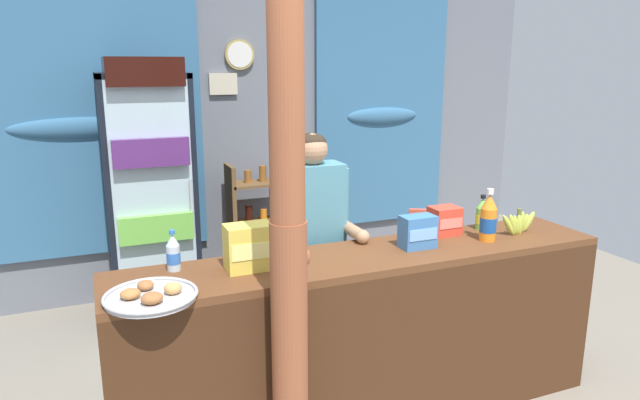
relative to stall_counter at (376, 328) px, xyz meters
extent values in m
plane|color=gray|center=(0.09, 0.78, -0.59)|extent=(7.23, 7.23, 0.00)
cube|color=slate|center=(0.09, 2.44, 0.79)|extent=(5.42, 0.12, 2.76)
cube|color=teal|center=(-1.39, 2.35, 1.02)|extent=(1.90, 0.04, 2.31)
ellipsoid|color=teal|center=(-1.39, 2.33, 0.90)|extent=(1.04, 0.10, 0.16)
cube|color=teal|center=(1.28, 2.35, 1.02)|extent=(1.35, 0.04, 2.31)
ellipsoid|color=teal|center=(1.28, 2.33, 0.90)|extent=(0.74, 0.10, 0.16)
cylinder|color=tan|center=(-0.10, 2.36, 1.46)|extent=(0.25, 0.03, 0.25)
cylinder|color=white|center=(-0.10, 2.35, 1.46)|extent=(0.22, 0.01, 0.22)
cube|color=beige|center=(-0.25, 2.36, 1.22)|extent=(0.24, 0.02, 0.18)
cube|color=brown|center=(0.00, 0.11, 0.37)|extent=(2.77, 0.51, 0.04)
cube|color=#432715|center=(0.00, -0.13, -0.12)|extent=(2.77, 0.04, 0.94)
cube|color=#432715|center=(-1.34, 0.11, -0.12)|extent=(0.08, 0.46, 0.94)
cube|color=#432715|center=(1.34, 0.11, -0.12)|extent=(0.08, 0.46, 0.94)
cylinder|color=#995133|center=(-0.58, -0.25, 0.07)|extent=(0.17, 0.17, 1.31)
cylinder|color=#995133|center=(-0.58, -0.25, 1.38)|extent=(0.15, 0.15, 1.31)
ellipsoid|color=#995133|center=(-0.51, -0.25, 0.55)|extent=(0.06, 0.05, 0.08)
cube|color=black|center=(-0.95, 2.24, 0.37)|extent=(0.64, 0.04, 1.91)
cube|color=black|center=(-1.25, 1.95, 0.37)|extent=(0.04, 0.61, 1.91)
cube|color=black|center=(-0.64, 1.95, 0.37)|extent=(0.04, 0.61, 1.91)
cube|color=black|center=(-0.95, 1.95, 1.30)|extent=(0.64, 0.61, 0.04)
cube|color=black|center=(-0.95, 1.95, -0.55)|extent=(0.64, 0.61, 0.08)
cube|color=silver|center=(-0.95, 1.66, 0.42)|extent=(0.58, 0.02, 1.75)
cylinder|color=#B7B7BC|center=(-0.68, 1.63, 0.37)|extent=(0.02, 0.02, 0.40)
cube|color=silver|center=(-0.95, 1.95, 0.11)|extent=(0.56, 0.53, 0.02)
cube|color=#75C64C|center=(-0.95, 1.83, 0.22)|extent=(0.52, 0.49, 0.20)
cube|color=silver|center=(-0.95, 1.95, 0.67)|extent=(0.56, 0.53, 0.02)
cube|color=#56286B|center=(-0.95, 1.83, 0.78)|extent=(0.52, 0.49, 0.20)
cube|color=silver|center=(-0.95, 1.95, 1.22)|extent=(0.56, 0.53, 0.02)
cube|color=black|center=(-0.95, 1.83, 1.33)|extent=(0.52, 0.49, 0.20)
cube|color=brown|center=(-0.27, 2.12, -0.01)|extent=(0.04, 0.28, 1.15)
cube|color=brown|center=(0.17, 2.12, -0.01)|extent=(0.04, 0.28, 1.15)
cube|color=brown|center=(-0.05, 2.12, 0.39)|extent=(0.44, 0.28, 0.02)
cylinder|color=brown|center=(-0.12, 2.12, 0.45)|extent=(0.06, 0.06, 0.11)
cylinder|color=brown|center=(0.01, 2.12, 0.47)|extent=(0.06, 0.06, 0.14)
cube|color=brown|center=(-0.05, 2.12, 0.04)|extent=(0.44, 0.28, 0.02)
cylinder|color=black|center=(-0.12, 2.12, 0.13)|extent=(0.06, 0.06, 0.15)
cylinder|color=orange|center=(0.01, 2.12, 0.11)|extent=(0.06, 0.06, 0.10)
cube|color=brown|center=(-0.05, 2.12, -0.30)|extent=(0.44, 0.28, 0.02)
cylinder|color=silver|center=(-0.12, 2.12, -0.21)|extent=(0.05, 0.05, 0.15)
cylinder|color=black|center=(0.01, 2.12, -0.22)|extent=(0.07, 0.07, 0.14)
cube|color=#E5563D|center=(1.22, 1.33, -0.15)|extent=(0.59, 0.59, 0.04)
cube|color=#E5563D|center=(1.13, 1.15, 0.07)|extent=(0.39, 0.22, 0.40)
cylinder|color=#E5563D|center=(1.48, 1.42, -0.37)|extent=(0.04, 0.04, 0.44)
cylinder|color=#E5563D|center=(1.14, 1.59, -0.37)|extent=(0.04, 0.04, 0.44)
cylinder|color=#E5563D|center=(1.30, 1.08, -0.37)|extent=(0.04, 0.04, 0.44)
cylinder|color=#E5563D|center=(0.96, 1.25, -0.37)|extent=(0.04, 0.04, 0.44)
cube|color=#E5563D|center=(1.40, 1.24, -0.03)|extent=(0.21, 0.37, 0.03)
cube|color=#E5563D|center=(1.04, 1.42, -0.03)|extent=(0.21, 0.37, 0.03)
cylinder|color=#28282D|center=(-0.23, 0.56, -0.17)|extent=(0.11, 0.11, 0.83)
cylinder|color=#28282D|center=(-0.07, 0.56, -0.17)|extent=(0.11, 0.11, 0.83)
cube|color=teal|center=(-0.15, 0.56, 0.53)|extent=(0.37, 0.20, 0.57)
sphere|color=tan|center=(-0.15, 0.56, 0.90)|extent=(0.19, 0.19, 0.19)
ellipsoid|color=#2D2319|center=(-0.15, 0.57, 0.94)|extent=(0.18, 0.18, 0.10)
cylinder|color=teal|center=(-0.35, 0.56, 0.60)|extent=(0.08, 0.08, 0.35)
cylinder|color=tan|center=(-0.35, 0.41, 0.43)|extent=(0.07, 0.26, 0.07)
sphere|color=tan|center=(-0.35, 0.28, 0.43)|extent=(0.08, 0.08, 0.08)
cylinder|color=teal|center=(0.05, 0.56, 0.60)|extent=(0.08, 0.08, 0.35)
cylinder|color=tan|center=(0.05, 0.41, 0.43)|extent=(0.07, 0.26, 0.07)
sphere|color=tan|center=(0.05, 0.28, 0.43)|extent=(0.08, 0.08, 0.08)
cylinder|color=orange|center=(0.74, 0.06, 0.48)|extent=(0.09, 0.09, 0.19)
cone|color=orange|center=(0.74, 0.06, 0.62)|extent=(0.09, 0.09, 0.09)
cylinder|color=white|center=(0.74, 0.06, 0.68)|extent=(0.04, 0.04, 0.03)
cylinder|color=#194C99|center=(0.74, 0.06, 0.48)|extent=(0.09, 0.09, 0.09)
cylinder|color=#75C64C|center=(0.86, 0.26, 0.45)|extent=(0.08, 0.08, 0.13)
cone|color=#75C64C|center=(0.86, 0.26, 0.55)|extent=(0.08, 0.08, 0.06)
cylinder|color=black|center=(0.86, 0.26, 0.59)|extent=(0.03, 0.03, 0.02)
cylinder|color=yellow|center=(0.86, 0.26, 0.45)|extent=(0.08, 0.08, 0.06)
cylinder|color=silver|center=(-1.01, 0.25, 0.45)|extent=(0.07, 0.07, 0.13)
cone|color=silver|center=(-1.01, 0.25, 0.54)|extent=(0.07, 0.07, 0.06)
cylinder|color=blue|center=(-1.01, 0.25, 0.58)|extent=(0.03, 0.03, 0.02)
cylinder|color=blue|center=(-1.01, 0.25, 0.45)|extent=(0.07, 0.07, 0.06)
cube|color=#3D75B7|center=(0.30, 0.10, 0.48)|extent=(0.19, 0.11, 0.18)
cube|color=#7CB5F7|center=(0.30, 0.04, 0.48)|extent=(0.17, 0.00, 0.06)
cube|color=#E5422D|center=(0.58, 0.26, 0.47)|extent=(0.17, 0.13, 0.17)
cube|color=#FF826D|center=(0.58, 0.19, 0.47)|extent=(0.15, 0.00, 0.06)
cube|color=#EAD14C|center=(-0.66, 0.12, 0.50)|extent=(0.23, 0.14, 0.23)
cube|color=#FFFF8C|center=(-0.66, 0.05, 0.50)|extent=(0.21, 0.00, 0.08)
cylinder|color=#BCBCC1|center=(-1.15, -0.08, 0.39)|extent=(0.39, 0.39, 0.02)
torus|color=#BCBCC1|center=(-1.15, -0.08, 0.41)|extent=(0.41, 0.41, 0.02)
ellipsoid|color=tan|center=(-1.06, -0.09, 0.43)|extent=(0.08, 0.07, 0.05)
ellipsoid|color=#A36638|center=(-1.17, 0.01, 0.42)|extent=(0.07, 0.08, 0.04)
ellipsoid|color=#B2753D|center=(-1.24, -0.07, 0.43)|extent=(0.09, 0.08, 0.04)
ellipsoid|color=#A36638|center=(-1.16, -0.16, 0.43)|extent=(0.09, 0.08, 0.05)
ellipsoid|color=#B7C647|center=(0.92, 0.09, 0.45)|extent=(0.11, 0.04, 0.14)
ellipsoid|color=#B7C647|center=(0.95, 0.09, 0.45)|extent=(0.08, 0.04, 0.14)
ellipsoid|color=#B7C647|center=(0.97, 0.09, 0.44)|extent=(0.06, 0.04, 0.13)
ellipsoid|color=#B7C647|center=(1.00, 0.09, 0.45)|extent=(0.04, 0.04, 0.14)
ellipsoid|color=#B7C647|center=(1.03, 0.11, 0.45)|extent=(0.05, 0.03, 0.14)
ellipsoid|color=#B7C647|center=(1.06, 0.11, 0.44)|extent=(0.08, 0.03, 0.13)
ellipsoid|color=#B7C647|center=(1.09, 0.11, 0.45)|extent=(0.11, 0.03, 0.14)
cylinder|color=olive|center=(1.00, 0.10, 0.52)|extent=(0.02, 0.02, 0.05)
camera|label=1|loc=(-1.34, -2.47, 1.38)|focal=31.73mm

